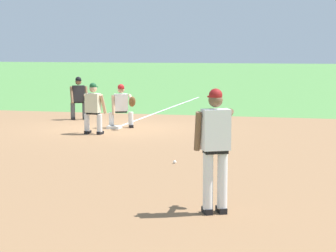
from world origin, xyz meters
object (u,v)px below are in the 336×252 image
(pitcher, at_px, (216,143))
(first_baseman, at_px, (122,104))
(baseball, at_px, (175,162))
(baserunner, at_px, (93,106))
(first_base_bag, at_px, (114,127))
(umpire, at_px, (79,96))

(pitcher, bearing_deg, first_baseman, 25.81)
(baseball, bearing_deg, baserunner, 39.73)
(baseball, xyz_separation_m, first_baseman, (5.55, 3.00, 0.69))
(baserunner, bearing_deg, pitcher, -148.16)
(baseball, bearing_deg, first_base_bag, 30.65)
(pitcher, height_order, first_baseman, pitcher)
(baserunner, relative_size, umpire, 1.00)
(first_baseman, height_order, umpire, umpire)
(baserunner, distance_m, umpire, 3.85)
(first_base_bag, height_order, umpire, umpire)
(first_base_bag, xyz_separation_m, first_baseman, (0.17, -0.19, 0.69))
(first_baseman, xyz_separation_m, umpire, (1.87, 2.16, 0.06))
(pitcher, relative_size, first_baseman, 1.39)
(first_baseman, bearing_deg, baserunner, 167.09)
(pitcher, xyz_separation_m, first_baseman, (9.43, 4.56, -0.33))
(first_base_bag, relative_size, baseball, 5.14)
(first_base_bag, relative_size, baserunner, 0.26)
(first_baseman, distance_m, umpire, 2.86)
(pitcher, distance_m, umpire, 13.15)
(baseball, height_order, umpire, umpire)
(baseball, bearing_deg, first_baseman, 28.37)
(first_base_bag, xyz_separation_m, baseball, (-5.39, -3.19, -0.01))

